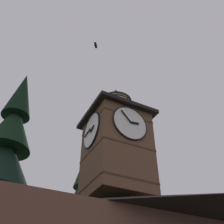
% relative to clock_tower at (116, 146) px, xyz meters
% --- Properties ---
extents(clock_tower, '(4.11, 4.11, 8.24)m').
position_rel_clock_tower_xyz_m(clock_tower, '(0.00, 0.00, 0.00)').
color(clock_tower, brown).
rests_on(clock_tower, building_main).
extents(flying_bird_high, '(0.49, 0.61, 0.15)m').
position_rel_clock_tower_xyz_m(flying_bird_high, '(1.64, -0.38, 9.47)').
color(flying_bird_high, black).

